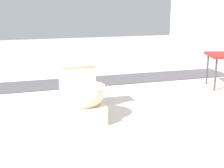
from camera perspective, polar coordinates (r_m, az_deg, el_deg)
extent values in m
plane|color=#A8A59E|center=(3.08, -3.00, -5.52)|extent=(14.00, 14.00, 0.00)
cube|color=#423F44|center=(4.39, -0.84, 0.69)|extent=(0.56, 8.00, 0.01)
cube|color=beige|center=(3.00, -5.50, -4.41)|extent=(0.60, 0.34, 0.17)
ellipsoid|color=beige|center=(2.85, -5.17, -1.69)|extent=(0.44, 0.36, 0.28)
cylinder|color=beige|center=(2.84, -5.19, -0.60)|extent=(0.39, 0.39, 0.03)
cube|color=beige|center=(3.13, -6.40, 0.86)|extent=(0.18, 0.34, 0.30)
cube|color=beige|center=(3.09, -6.49, 3.89)|extent=(0.20, 0.36, 0.04)
cylinder|color=silver|center=(3.11, -5.05, 4.41)|extent=(0.02, 0.02, 0.01)
cylinder|color=#38383D|center=(4.05, 18.40, 1.63)|extent=(0.02, 0.02, 0.40)
cylinder|color=#38383D|center=(4.37, 17.03, 2.62)|extent=(0.02, 0.02, 0.40)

